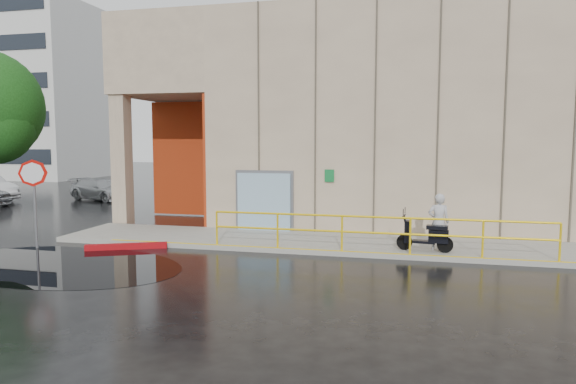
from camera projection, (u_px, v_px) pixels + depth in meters
The scene contains 11 objects.
ground at pixel (189, 277), 12.41m from camera, with size 120.00×120.00×0.00m, color black.
sidewalk at pixel (370, 245), 15.84m from camera, with size 20.00×3.00×0.15m, color gray.
building at pixel (410, 119), 21.46m from camera, with size 20.00×10.17×8.00m.
guardrail at pixel (376, 234), 14.42m from camera, with size 9.56×0.06×1.03m.
distant_building at pixel (25, 92), 45.15m from camera, with size 12.00×8.08×15.00m.
person at pixel (439, 222), 14.67m from camera, with size 0.60×0.39×1.64m, color #ACACB1.
scooter at pixel (426, 227), 14.52m from camera, with size 1.60×0.69×1.21m.
stop_sign at pixel (34, 184), 15.51m from camera, with size 0.62×0.59×2.72m.
red_curb at pixel (126, 246), 15.54m from camera, with size 2.40×0.18×0.18m, color #96090E.
puddle at pixel (61, 265), 13.62m from camera, with size 6.99×4.30×0.01m, color black.
car_c at pixel (101, 189), 28.37m from camera, with size 1.66×4.09×1.19m, color #A8ABAF.
Camera 1 is at (5.12, -11.26, 3.29)m, focal length 32.00 mm.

